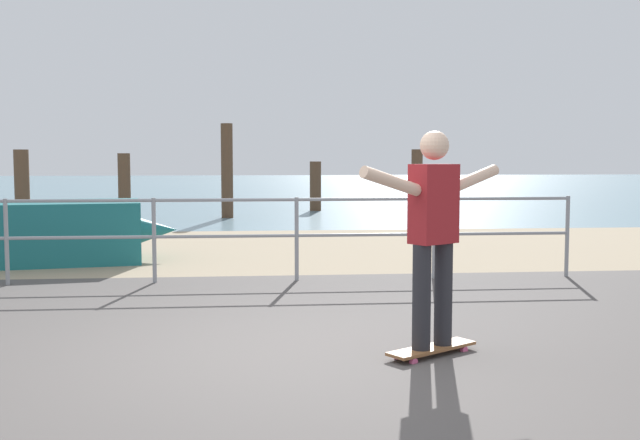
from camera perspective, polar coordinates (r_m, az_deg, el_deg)
name	(u,v)px	position (r m, az deg, el deg)	size (l,w,h in m)	color
ground_plane	(258,404)	(4.84, -4.73, -13.74)	(24.00, 10.00, 0.04)	#514C49
beach_strip	(252,249)	(12.68, -5.17, -2.22)	(24.00, 6.00, 0.04)	tan
sea_surface	(250,186)	(40.62, -5.34, 2.55)	(72.00, 50.00, 0.04)	slate
railing_fence	(154,227)	(9.30, -12.47, -0.50)	(10.41, 0.05, 1.05)	gray
skateboard	(432,349)	(5.92, 8.47, -9.62)	(0.78, 0.60, 0.08)	brown
skateboarder	(433,226)	(5.76, 8.59, -0.43)	(1.26, 0.86, 1.65)	#26262B
groyne_post_0	(22,186)	(19.43, -21.64, 2.43)	(0.35, 0.35, 1.73)	#513826
groyne_post_1	(124,187)	(18.71, -14.59, 2.40)	(0.30, 0.30, 1.64)	#513826
groyne_post_2	(227,171)	(19.09, -7.05, 3.69)	(0.30, 0.30, 2.39)	#513826
groyne_post_3	(315,186)	(21.52, -0.35, 2.56)	(0.33, 0.33, 1.43)	#513826
groyne_post_4	(417,183)	(19.67, 7.34, 2.78)	(0.29, 0.29, 1.75)	#513826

